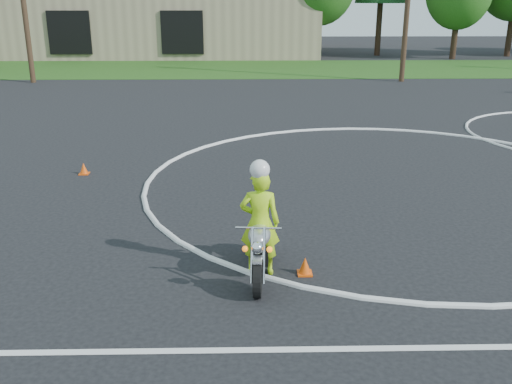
{
  "coord_description": "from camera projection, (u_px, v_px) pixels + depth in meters",
  "views": [
    {
      "loc": [
        -3.61,
        -10.29,
        4.3
      ],
      "look_at": [
        -3.41,
        -0.88,
        1.1
      ],
      "focal_mm": 40.0,
      "sensor_mm": 36.0,
      "label": 1
    }
  ],
  "objects": [
    {
      "name": "grass_strip",
      "position": [
        300.0,
        69.0,
        36.75
      ],
      "size": [
        120.0,
        10.0,
        0.02
      ],
      "primitive_type": "cube",
      "color": "#1E4714",
      "rests_on": "ground"
    },
    {
      "name": "warehouse",
      "position": [
        71.0,
        0.0,
        47.35
      ],
      "size": [
        41.0,
        17.0,
        8.3
      ],
      "color": "tan",
      "rests_on": "ground"
    },
    {
      "name": "rider_primary_grp",
      "position": [
        260.0,
        220.0,
        9.14
      ],
      "size": [
        0.67,
        0.47,
        1.95
      ],
      "rotation": [
        0.0,
        0.0,
        -0.08
      ],
      "color": "#B0E818",
      "rests_on": "ground"
    },
    {
      "name": "primary_motorcycle",
      "position": [
        260.0,
        248.0,
        9.15
      ],
      "size": [
        0.7,
        2.0,
        1.05
      ],
      "rotation": [
        0.0,
        0.0,
        -0.08
      ],
      "color": "black",
      "rests_on": "ground"
    },
    {
      "name": "course_markings",
      "position": [
        459.0,
        166.0,
        15.36
      ],
      "size": [
        19.05,
        19.05,
        0.12
      ],
      "color": "silver",
      "rests_on": "ground"
    },
    {
      "name": "ground",
      "position": [
        429.0,
        229.0,
        11.2
      ],
      "size": [
        120.0,
        120.0,
        0.0
      ],
      "primitive_type": "plane",
      "color": "black",
      "rests_on": "ground"
    }
  ]
}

